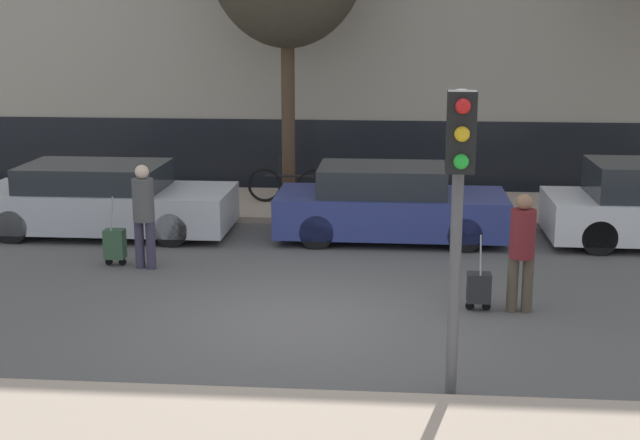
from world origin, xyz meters
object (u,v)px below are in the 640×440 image
at_px(trolley_left, 115,244).
at_px(pedestrian_right, 522,246).
at_px(parked_car_0, 104,200).
at_px(traffic_light, 459,183).
at_px(trolley_right, 479,288).
at_px(parked_bicycle, 289,185).
at_px(parked_car_1, 389,205).
at_px(pedestrian_left, 144,210).

bearing_deg(trolley_left, pedestrian_right, -15.87).
bearing_deg(trolley_left, parked_car_0, 112.37).
distance_m(parked_car_0, trolley_left, 2.29).
bearing_deg(traffic_light, trolley_right, 79.89).
distance_m(parked_car_0, trolley_right, 7.58).
bearing_deg(parked_bicycle, traffic_light, -73.08).
bearing_deg(trolley_right, parked_car_1, 108.21).
relative_size(parked_car_0, pedestrian_left, 2.76).
relative_size(pedestrian_left, traffic_light, 0.52).
xyz_separation_m(parked_car_0, trolley_right, (6.51, -3.86, -0.30)).
bearing_deg(parked_car_1, traffic_light, -83.79).
distance_m(trolley_left, pedestrian_right, 6.47).
xyz_separation_m(parked_car_1, pedestrian_left, (-3.83, -2.25, 0.32)).
height_order(pedestrian_right, parked_bicycle, pedestrian_right).
xyz_separation_m(parked_car_0, traffic_light, (5.98, -6.83, 1.70)).
distance_m(parked_car_1, traffic_light, 7.10).
height_order(trolley_right, parked_bicycle, parked_bicycle).
xyz_separation_m(trolley_left, parked_bicycle, (2.27, 4.62, 0.14)).
height_order(pedestrian_left, traffic_light, traffic_light).
distance_m(parked_car_1, pedestrian_left, 4.46).
xyz_separation_m(pedestrian_left, traffic_light, (4.58, -4.61, 1.37)).
relative_size(pedestrian_left, pedestrian_right, 1.02).
bearing_deg(trolley_left, parked_car_1, 25.94).
distance_m(parked_car_0, parked_car_1, 5.24).
relative_size(trolley_right, traffic_light, 0.33).
xyz_separation_m(trolley_left, pedestrian_right, (6.20, -1.76, 0.57)).
bearing_deg(parked_bicycle, parked_car_1, -49.91).
distance_m(trolley_right, traffic_light, 3.63).
bearing_deg(trolley_right, parked_bicycle, 117.90).
xyz_separation_m(pedestrian_right, parked_bicycle, (-3.93, 6.38, -0.44)).
distance_m(pedestrian_left, trolley_left, 0.81).
bearing_deg(pedestrian_right, parked_car_0, 151.98).
xyz_separation_m(parked_car_1, traffic_light, (0.75, -6.86, 1.69)).
bearing_deg(parked_car_1, pedestrian_right, -64.82).
relative_size(parked_car_1, parked_bicycle, 2.31).
height_order(parked_car_0, traffic_light, traffic_light).
relative_size(parked_car_1, pedestrian_left, 2.44).
bearing_deg(parked_bicycle, trolley_left, -116.19).
bearing_deg(parked_car_0, pedestrian_left, -57.80).
relative_size(pedestrian_right, parked_bicycle, 0.93).
bearing_deg(pedestrian_right, parked_bicycle, 122.26).
xyz_separation_m(parked_car_1, trolley_left, (-4.37, -2.13, -0.28)).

